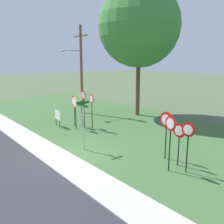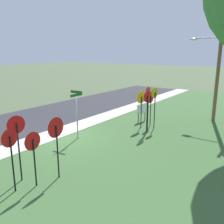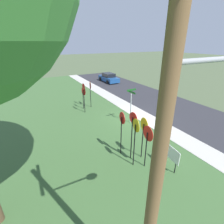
# 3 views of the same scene
# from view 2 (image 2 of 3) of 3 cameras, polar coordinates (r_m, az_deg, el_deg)

# --- Properties ---
(ground_plane) EXTENTS (160.00, 160.00, 0.00)m
(ground_plane) POSITION_cam_2_polar(r_m,az_deg,el_deg) (14.56, -11.28, -5.84)
(ground_plane) COLOR #4C5B3D
(road_asphalt) EXTENTS (44.00, 6.40, 0.01)m
(road_asphalt) POSITION_cam_2_polar(r_m,az_deg,el_deg) (18.23, -21.69, -2.53)
(road_asphalt) COLOR #2D2D33
(road_asphalt) RESTS_ON ground_plane
(sidewalk_strip) EXTENTS (44.00, 1.60, 0.06)m
(sidewalk_strip) POSITION_cam_2_polar(r_m,az_deg,el_deg) (15.11, -13.37, -5.08)
(sidewalk_strip) COLOR #BCB7AD
(sidewalk_strip) RESTS_ON ground_plane
(grass_median) EXTENTS (44.00, 12.00, 0.04)m
(grass_median) POSITION_cam_2_polar(r_m,az_deg,el_deg) (11.23, 10.70, -11.81)
(grass_median) COLOR #3D6033
(grass_median) RESTS_ON ground_plane
(stop_sign_near_left) EXTENTS (0.78, 0.11, 2.32)m
(stop_sign_near_left) POSITION_cam_2_polar(r_m,az_deg,el_deg) (16.15, 8.99, 2.58)
(stop_sign_near_left) COLOR black
(stop_sign_near_left) RESTS_ON grass_median
(stop_sign_near_right) EXTENTS (0.62, 0.10, 2.75)m
(stop_sign_near_right) POSITION_cam_2_polar(r_m,az_deg,el_deg) (15.19, 8.42, 2.92)
(stop_sign_near_right) COLOR black
(stop_sign_near_right) RESTS_ON grass_median
(stop_sign_far_left) EXTENTS (0.67, 0.12, 2.58)m
(stop_sign_far_left) POSITION_cam_2_polar(r_m,az_deg,el_deg) (14.55, 8.19, 2.04)
(stop_sign_far_left) COLOR black
(stop_sign_far_left) RESTS_ON grass_median
(stop_sign_far_center) EXTENTS (0.79, 0.17, 2.39)m
(stop_sign_far_center) POSITION_cam_2_polar(r_m,az_deg,el_deg) (15.68, 6.82, 2.53)
(stop_sign_far_center) COLOR black
(stop_sign_far_center) RESTS_ON grass_median
(stop_sign_far_right) EXTENTS (0.66, 0.14, 2.65)m
(stop_sign_far_right) POSITION_cam_2_polar(r_m,az_deg,el_deg) (15.58, 9.95, 2.95)
(stop_sign_far_right) COLOR black
(stop_sign_far_right) RESTS_ON grass_median
(yield_sign_near_left) EXTENTS (0.80, 0.11, 2.44)m
(yield_sign_near_left) POSITION_cam_2_polar(r_m,az_deg,el_deg) (9.46, -12.99, -4.82)
(yield_sign_near_left) COLOR black
(yield_sign_near_left) RESTS_ON grass_median
(yield_sign_near_right) EXTENTS (0.65, 0.11, 2.31)m
(yield_sign_near_right) POSITION_cam_2_polar(r_m,az_deg,el_deg) (9.02, -22.72, -7.31)
(yield_sign_near_right) COLOR black
(yield_sign_near_right) RESTS_ON grass_median
(yield_sign_far_left) EXTENTS (0.68, 0.10, 2.08)m
(yield_sign_far_left) POSITION_cam_2_polar(r_m,az_deg,el_deg) (9.18, -18.04, -7.72)
(yield_sign_far_left) COLOR black
(yield_sign_far_left) RESTS_ON grass_median
(yield_sign_far_right) EXTENTS (0.69, 0.15, 2.57)m
(yield_sign_far_right) POSITION_cam_2_polar(r_m,az_deg,el_deg) (9.63, -21.38, -4.57)
(yield_sign_far_right) COLOR black
(yield_sign_far_right) RESTS_ON grass_median
(street_name_post) EXTENTS (0.96, 0.82, 2.75)m
(street_name_post) POSITION_cam_2_polar(r_m,az_deg,el_deg) (13.67, -8.21, 0.41)
(street_name_post) COLOR #9EA0A8
(street_name_post) RESTS_ON grass_median
(utility_pole) EXTENTS (2.10, 2.27, 7.99)m
(utility_pole) POSITION_cam_2_polar(r_m,az_deg,el_deg) (18.42, 23.33, 11.31)
(utility_pole) COLOR brown
(utility_pole) RESTS_ON grass_median
(notice_board) EXTENTS (1.09, 0.18, 1.25)m
(notice_board) POSITION_cam_2_polar(r_m,az_deg,el_deg) (17.41, 7.02, 0.58)
(notice_board) COLOR black
(notice_board) RESTS_ON grass_median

